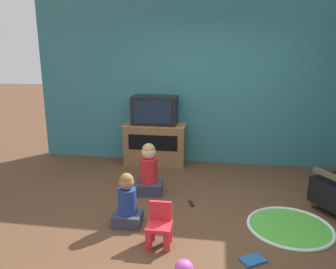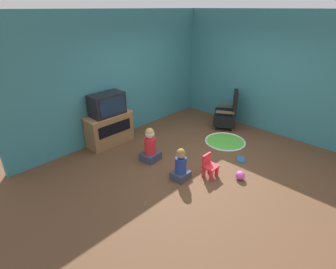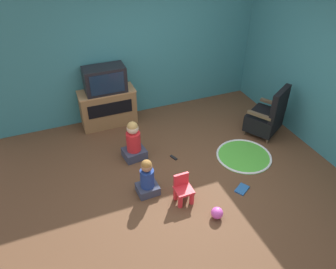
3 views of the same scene
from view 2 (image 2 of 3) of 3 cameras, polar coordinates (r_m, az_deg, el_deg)
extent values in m
plane|color=brown|center=(5.50, 7.47, -5.70)|extent=(30.00, 30.00, 0.00)
cube|color=teal|center=(6.32, -10.78, 12.32)|extent=(5.44, 0.12, 2.84)
cube|color=teal|center=(6.82, 22.78, 11.77)|extent=(0.12, 5.38, 2.84)
cube|color=brown|center=(6.13, -12.61, 1.15)|extent=(1.04, 0.43, 0.72)
cube|color=#A97C50|center=(5.99, -12.93, 4.17)|extent=(1.06, 0.44, 0.02)
cube|color=black|center=(5.92, -11.48, 1.29)|extent=(0.83, 0.01, 0.26)
cube|color=black|center=(5.90, -13.13, 6.43)|extent=(0.75, 0.40, 0.48)
cube|color=#142338|center=(5.73, -11.96, 5.98)|extent=(0.62, 0.02, 0.38)
cylinder|color=brown|center=(7.36, 10.36, 3.04)|extent=(0.04, 0.04, 0.10)
cylinder|color=brown|center=(6.87, 10.08, 1.34)|extent=(0.04, 0.04, 0.10)
cylinder|color=brown|center=(7.37, 13.88, 2.69)|extent=(0.04, 0.04, 0.10)
cylinder|color=brown|center=(6.87, 13.85, 0.97)|extent=(0.04, 0.04, 0.10)
cube|color=black|center=(7.03, 12.20, 3.59)|extent=(0.82, 0.78, 0.32)
cube|color=black|center=(6.89, 14.43, 6.76)|extent=(0.57, 0.40, 0.56)
cube|color=brown|center=(7.21, 12.47, 6.32)|extent=(0.29, 0.42, 0.05)
cube|color=brown|center=(6.68, 12.33, 4.75)|extent=(0.29, 0.42, 0.05)
cylinder|color=red|center=(4.90, 9.39, -8.63)|extent=(0.07, 0.07, 0.23)
cylinder|color=red|center=(5.02, 10.58, -7.74)|extent=(0.07, 0.07, 0.23)
cylinder|color=red|center=(4.97, 7.78, -7.91)|extent=(0.07, 0.07, 0.23)
cylinder|color=red|center=(5.10, 9.00, -7.05)|extent=(0.07, 0.07, 0.23)
cube|color=red|center=(4.94, 9.27, -6.87)|extent=(0.25, 0.24, 0.04)
cube|color=red|center=(4.93, 8.37, -5.26)|extent=(0.23, 0.04, 0.20)
cylinder|color=green|center=(6.34, 12.33, -1.52)|extent=(0.95, 0.95, 0.01)
torus|color=silver|center=(6.34, 12.34, -1.48)|extent=(0.95, 0.95, 0.04)
cube|color=#33384C|center=(4.92, 2.72, -8.78)|extent=(0.33, 0.29, 0.14)
cylinder|color=navy|center=(4.79, 2.78, -6.64)|extent=(0.21, 0.21, 0.30)
sphere|color=#9E7051|center=(4.68, 2.84, -4.29)|extent=(0.17, 0.17, 0.17)
sphere|color=olive|center=(4.66, 2.85, -3.97)|extent=(0.15, 0.15, 0.15)
cube|color=#33384C|center=(5.47, -3.83, -4.73)|extent=(0.40, 0.36, 0.16)
cylinder|color=red|center=(5.35, -3.91, -2.40)|extent=(0.24, 0.24, 0.34)
sphere|color=beige|center=(5.23, -4.00, 0.15)|extent=(0.19, 0.19, 0.19)
sphere|color=tan|center=(5.21, -4.01, 0.48)|extent=(0.18, 0.18, 0.18)
sphere|color=#CC4CB2|center=(5.05, 15.44, -8.56)|extent=(0.17, 0.17, 0.17)
cube|color=#235699|center=(5.69, 15.59, -5.25)|extent=(0.27, 0.25, 0.02)
cube|color=black|center=(5.72, 2.62, -4.04)|extent=(0.09, 0.16, 0.02)
camera|label=1|loc=(4.20, 51.36, 3.21)|focal=35.00mm
camera|label=3|loc=(2.29, 75.48, 27.11)|focal=35.00mm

